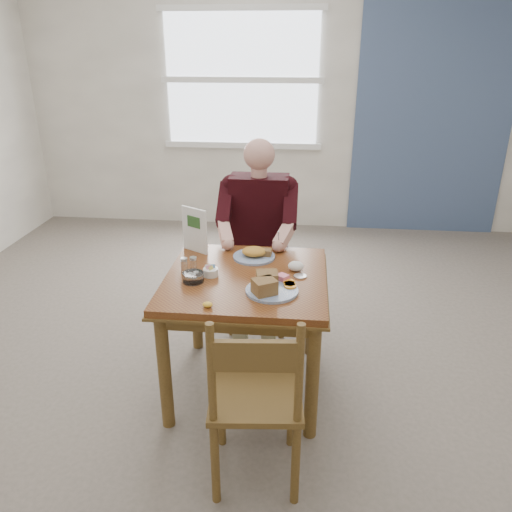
# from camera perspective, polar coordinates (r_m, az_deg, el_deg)

# --- Properties ---
(floor) EXTENTS (6.00, 6.00, 0.00)m
(floor) POSITION_cam_1_polar(r_m,az_deg,el_deg) (3.20, -1.06, -14.48)
(floor) COLOR #5E574C
(floor) RESTS_ON ground
(wall_back) EXTENTS (5.50, 0.00, 5.50)m
(wall_back) POSITION_cam_1_polar(r_m,az_deg,el_deg) (5.55, 2.73, 17.40)
(wall_back) COLOR white
(wall_back) RESTS_ON ground
(accent_panel) EXTENTS (1.60, 0.02, 2.80)m
(accent_panel) POSITION_cam_1_polar(r_m,az_deg,el_deg) (5.67, 19.77, 16.26)
(accent_panel) COLOR #43577D
(accent_panel) RESTS_ON ground
(lemon_wedge) EXTENTS (0.06, 0.04, 0.03)m
(lemon_wedge) POSITION_cam_1_polar(r_m,az_deg,el_deg) (2.49, -5.56, -5.55)
(lemon_wedge) COLOR yellow
(lemon_wedge) RESTS_ON table
(napkin) EXTENTS (0.11, 0.10, 0.06)m
(napkin) POSITION_cam_1_polar(r_m,az_deg,el_deg) (2.87, 4.58, -1.16)
(napkin) COLOR white
(napkin) RESTS_ON table
(metal_dish) EXTENTS (0.09, 0.09, 0.01)m
(metal_dish) POSITION_cam_1_polar(r_m,az_deg,el_deg) (2.81, 5.06, -2.32)
(metal_dish) COLOR silver
(metal_dish) RESTS_ON table
(window) EXTENTS (1.72, 0.04, 1.42)m
(window) POSITION_cam_1_polar(r_m,az_deg,el_deg) (5.54, -1.63, 19.48)
(window) COLOR white
(window) RESTS_ON wall_back
(table) EXTENTS (0.92, 0.92, 0.75)m
(table) POSITION_cam_1_polar(r_m,az_deg,el_deg) (2.86, -1.15, -4.31)
(table) COLOR brown
(table) RESTS_ON ground
(chair_far) EXTENTS (0.42, 0.42, 0.95)m
(chair_far) POSITION_cam_1_polar(r_m,az_deg,el_deg) (3.64, 0.39, -0.78)
(chair_far) COLOR brown
(chair_far) RESTS_ON ground
(chair_near) EXTENTS (0.46, 0.46, 0.95)m
(chair_near) POSITION_cam_1_polar(r_m,az_deg,el_deg) (2.34, -0.04, -15.99)
(chair_near) COLOR brown
(chair_near) RESTS_ON ground
(diner) EXTENTS (0.53, 0.56, 1.39)m
(diner) POSITION_cam_1_polar(r_m,az_deg,el_deg) (3.44, 0.26, 3.68)
(diner) COLOR tan
(diner) RESTS_ON chair_far
(near_plate) EXTENTS (0.37, 0.37, 0.09)m
(near_plate) POSITION_cam_1_polar(r_m,az_deg,el_deg) (2.62, 1.55, -3.40)
(near_plate) COLOR white
(near_plate) RESTS_ON table
(far_plate) EXTENTS (0.27, 0.27, 0.07)m
(far_plate) POSITION_cam_1_polar(r_m,az_deg,el_deg) (3.03, -0.12, 0.26)
(far_plate) COLOR white
(far_plate) RESTS_ON table
(caddy) EXTENTS (0.11, 0.11, 0.06)m
(caddy) POSITION_cam_1_polar(r_m,az_deg,el_deg) (2.81, -5.20, -1.83)
(caddy) COLOR white
(caddy) RESTS_ON table
(shakers) EXTENTS (0.10, 0.07, 0.09)m
(shakers) POSITION_cam_1_polar(r_m,az_deg,el_deg) (2.86, -7.68, -0.99)
(shakers) COLOR white
(shakers) RESTS_ON table
(creamer) EXTENTS (0.15, 0.15, 0.05)m
(creamer) POSITION_cam_1_polar(r_m,az_deg,el_deg) (2.75, -7.19, -2.40)
(creamer) COLOR white
(creamer) RESTS_ON table
(menu) EXTENTS (0.17, 0.11, 0.28)m
(menu) POSITION_cam_1_polar(r_m,az_deg,el_deg) (3.11, -7.03, 3.00)
(menu) COLOR white
(menu) RESTS_ON table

